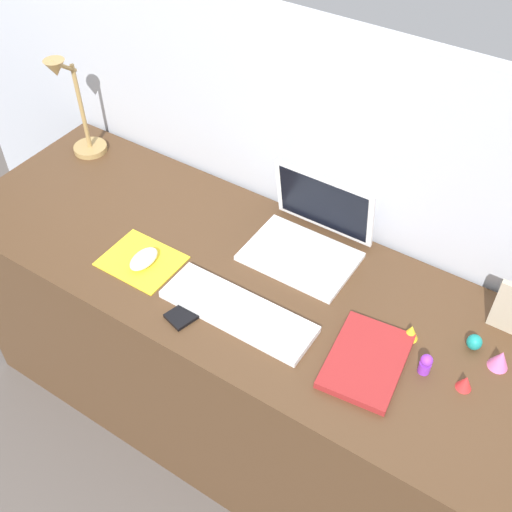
% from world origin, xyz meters
% --- Properties ---
extents(ground_plane, '(6.00, 6.00, 0.00)m').
position_xyz_m(ground_plane, '(0.00, 0.00, 0.00)').
color(ground_plane, '#59514C').
extents(back_wall, '(2.98, 0.05, 1.33)m').
position_xyz_m(back_wall, '(0.00, 0.35, 0.66)').
color(back_wall, '#B2B7C1').
rests_on(back_wall, ground_plane).
extents(desk, '(1.78, 0.62, 0.74)m').
position_xyz_m(desk, '(0.00, 0.00, 0.37)').
color(desk, '#4C331E').
rests_on(desk, ground_plane).
extents(laptop, '(0.30, 0.25, 0.21)m').
position_xyz_m(laptop, '(0.10, 0.19, 0.79)').
color(laptop, white).
rests_on(laptop, desk).
extents(keyboard, '(0.41, 0.13, 0.02)m').
position_xyz_m(keyboard, '(0.07, -0.13, 0.75)').
color(keyboard, white).
rests_on(keyboard, desk).
extents(mousepad, '(0.21, 0.17, 0.00)m').
position_xyz_m(mousepad, '(-0.26, -0.11, 0.74)').
color(mousepad, yellow).
rests_on(mousepad, desk).
extents(mouse, '(0.06, 0.10, 0.03)m').
position_xyz_m(mouse, '(-0.25, -0.12, 0.76)').
color(mouse, white).
rests_on(mouse, mousepad).
extents(cell_phone, '(0.10, 0.14, 0.01)m').
position_xyz_m(cell_phone, '(-0.04, -0.18, 0.74)').
color(cell_phone, black).
rests_on(cell_phone, desk).
extents(desk_lamp, '(0.11, 0.15, 0.36)m').
position_xyz_m(desk_lamp, '(-0.75, 0.17, 0.91)').
color(desk_lamp, '#A5844C').
rests_on(desk_lamp, desk).
extents(notebook_pad, '(0.20, 0.26, 0.02)m').
position_xyz_m(notebook_pad, '(0.41, -0.08, 0.75)').
color(notebook_pad, maroon).
rests_on(notebook_pad, desk).
extents(toy_figurine_red, '(0.04, 0.04, 0.04)m').
position_xyz_m(toy_figurine_red, '(0.62, -0.02, 0.76)').
color(toy_figurine_red, red).
rests_on(toy_figurine_red, desk).
extents(toy_figurine_purple, '(0.03, 0.03, 0.06)m').
position_xyz_m(toy_figurine_purple, '(0.53, -0.03, 0.77)').
color(toy_figurine_purple, purple).
rests_on(toy_figurine_purple, desk).
extents(toy_figurine_yellow, '(0.04, 0.04, 0.04)m').
position_xyz_m(toy_figurine_yellow, '(0.46, 0.04, 0.76)').
color(toy_figurine_yellow, yellow).
rests_on(toy_figurine_yellow, desk).
extents(toy_figurine_pink, '(0.05, 0.05, 0.05)m').
position_xyz_m(toy_figurine_pink, '(0.67, 0.08, 0.77)').
color(toy_figurine_pink, pink).
rests_on(toy_figurine_pink, desk).
extents(toy_figurine_teal, '(0.04, 0.04, 0.04)m').
position_xyz_m(toy_figurine_teal, '(0.60, 0.10, 0.76)').
color(toy_figurine_teal, teal).
rests_on(toy_figurine_teal, desk).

